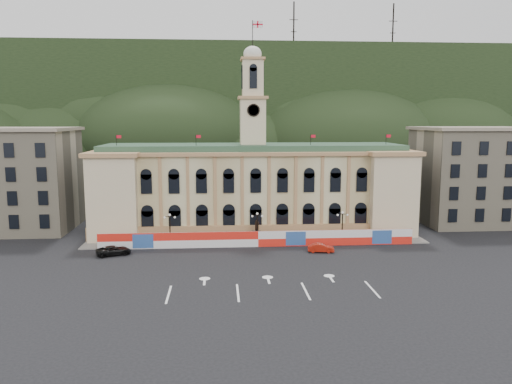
{
  "coord_description": "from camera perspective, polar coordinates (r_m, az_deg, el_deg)",
  "views": [
    {
      "loc": [
        -5.94,
        -61.79,
        20.01
      ],
      "look_at": [
        -0.13,
        18.0,
        8.35
      ],
      "focal_mm": 35.0,
      "sensor_mm": 36.0,
      "label": 1
    }
  ],
  "objects": [
    {
      "name": "lamp_center",
      "position": [
        80.8,
        0.14,
        -3.8
      ],
      "size": [
        1.96,
        0.44,
        5.15
      ],
      "color": "black",
      "rests_on": "ground"
    },
    {
      "name": "hill_ridge",
      "position": [
        183.88,
        -2.33,
        8.12
      ],
      "size": [
        230.0,
        80.0,
        64.0
      ],
      "color": "black",
      "rests_on": "ground"
    },
    {
      "name": "black_suv",
      "position": [
        77.57,
        -15.95,
        -6.44
      ],
      "size": [
        5.67,
        6.6,
        1.41
      ],
      "primitive_type": "imported",
      "rotation": [
        0.0,
        0.0,
        1.93
      ],
      "color": "black",
      "rests_on": "ground"
    },
    {
      "name": "lane_markings",
      "position": [
        60.5,
        1.73,
        -11.02
      ],
      "size": [
        26.0,
        10.0,
        0.02
      ],
      "primitive_type": null,
      "color": "white",
      "rests_on": "ground"
    },
    {
      "name": "city_hall",
      "position": [
        90.44,
        -0.36,
        0.56
      ],
      "size": [
        56.2,
        17.6,
        37.1
      ],
      "color": "beige",
      "rests_on": "ground"
    },
    {
      "name": "ground",
      "position": [
        65.22,
        1.28,
        -9.58
      ],
      "size": [
        260.0,
        260.0,
        0.0
      ],
      "primitive_type": "plane",
      "color": "black",
      "rests_on": "ground"
    },
    {
      "name": "side_building_left",
      "position": [
        100.42,
        -25.81,
        1.36
      ],
      "size": [
        21.0,
        17.0,
        18.6
      ],
      "color": "#B8AB8E",
      "rests_on": "ground"
    },
    {
      "name": "lamp_left",
      "position": [
        80.99,
        -9.81,
        -3.9
      ],
      "size": [
        1.96,
        0.44,
        5.15
      ],
      "color": "black",
      "rests_on": "ground"
    },
    {
      "name": "hoarding_fence",
      "position": [
        79.34,
        0.29,
        -5.38
      ],
      "size": [
        50.0,
        0.44,
        2.5
      ],
      "color": "red",
      "rests_on": "ground"
    },
    {
      "name": "lamp_right",
      "position": [
        83.02,
        9.84,
        -3.6
      ],
      "size": [
        1.96,
        0.44,
        5.15
      ],
      "color": "black",
      "rests_on": "ground"
    },
    {
      "name": "red_sedan",
      "position": [
        76.91,
        7.43,
        -6.35
      ],
      "size": [
        2.57,
        4.41,
        1.32
      ],
      "primitive_type": "imported",
      "rotation": [
        0.0,
        0.0,
        1.42
      ],
      "color": "#A61A0B",
      "rests_on": "ground"
    },
    {
      "name": "pavement",
      "position": [
        82.21,
        0.1,
        -5.74
      ],
      "size": [
        56.0,
        5.5,
        0.16
      ],
      "primitive_type": "cube",
      "color": "slate",
      "rests_on": "ground"
    },
    {
      "name": "statue",
      "position": [
        82.19,
        0.09,
        -4.95
      ],
      "size": [
        1.4,
        1.4,
        3.72
      ],
      "color": "#595651",
      "rests_on": "ground"
    },
    {
      "name": "side_building_right",
      "position": [
        105.38,
        23.54,
        1.79
      ],
      "size": [
        21.0,
        17.0,
        18.6
      ],
      "color": "#B8AB8E",
      "rests_on": "ground"
    }
  ]
}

